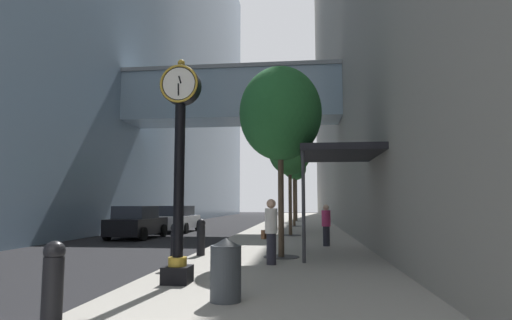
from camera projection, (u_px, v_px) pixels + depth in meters
name	position (u px, v px, depth m)	size (l,w,h in m)	color
ground_plane	(254.00, 228.00, 29.95)	(110.00, 110.00, 0.00)	black
sidewalk_right	(296.00, 225.00, 32.59)	(5.89, 80.00, 0.14)	#9E998E
building_block_left	(120.00, 3.00, 36.19)	(22.80, 80.00, 38.07)	#758EA8
street_clock	(179.00, 157.00, 8.81)	(0.84, 0.55, 4.71)	black
bollard_nearest	(53.00, 283.00, 5.43)	(0.28, 0.28, 1.14)	black
bollard_third	(176.00, 244.00, 10.63)	(0.28, 0.28, 1.14)	black
bollard_fourth	(201.00, 236.00, 13.23)	(0.28, 0.28, 1.14)	black
street_tree_near	(280.00, 114.00, 13.18)	(2.58, 2.58, 5.93)	#333335
street_tree_mid_near	(290.00, 151.00, 21.84)	(2.24, 2.24, 5.67)	#333335
street_tree_mid_far	(294.00, 165.00, 30.51)	(1.82, 1.82, 5.50)	#333335
street_tree_far	(296.00, 169.00, 39.22)	(1.87, 1.87, 5.95)	#333335
trash_bin	(226.00, 268.00, 7.03)	(0.53, 0.53, 1.05)	#383D42
pedestrian_walking	(271.00, 230.00, 11.28)	(0.52, 0.48, 1.74)	#23232D
pedestrian_by_clock	(326.00, 224.00, 16.11)	(0.37, 0.37, 1.58)	#23232D
storefront_awning	(337.00, 155.00, 13.29)	(2.40, 3.60, 3.30)	black
car_white_near	(178.00, 219.00, 26.02)	(2.01, 4.08, 1.62)	silver
car_black_mid	(137.00, 223.00, 21.25)	(2.07, 4.08, 1.63)	black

